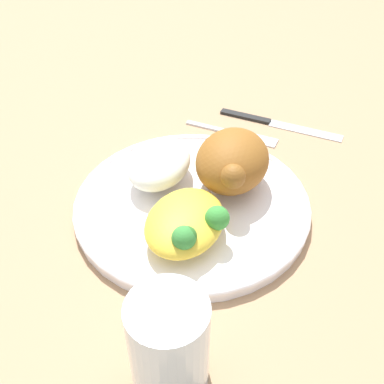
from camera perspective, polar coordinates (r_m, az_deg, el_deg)
ground_plane at (r=0.56m, az=0.00°, el=-2.09°), size 2.00×2.00×0.00m
plate at (r=0.55m, az=0.00°, el=-1.42°), size 0.28×0.28×0.02m
roasted_chicken at (r=0.55m, az=5.03°, el=3.84°), size 0.11×0.09×0.07m
rice_pile at (r=0.57m, az=-4.09°, el=3.56°), size 0.10×0.07×0.04m
mac_cheese_with_broccoli at (r=0.49m, az=-0.67°, el=-3.76°), size 0.11×0.09×0.04m
fork at (r=0.69m, az=5.53°, el=7.28°), size 0.03×0.14×0.01m
knife at (r=0.72m, az=9.58°, el=8.66°), size 0.03×0.19×0.01m
water_glass at (r=0.39m, az=-2.90°, el=-18.39°), size 0.07×0.07×0.10m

